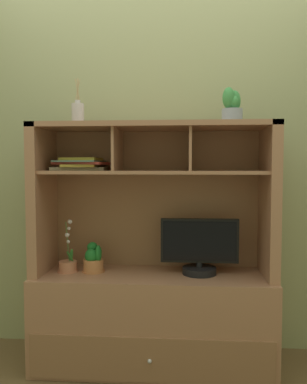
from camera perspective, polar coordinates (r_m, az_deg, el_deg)
floor_plane at (r=2.72m, az=0.00°, el=-23.29°), size 6.00×6.00×0.02m
back_wall at (r=2.71m, az=0.48°, el=7.42°), size 6.00×0.02×2.80m
media_console at (r=2.55m, az=0.01°, el=-14.08°), size 1.43×0.54×1.48m
tv_monitor at (r=2.47m, az=6.54°, el=-8.13°), size 0.47×0.21×0.34m
potted_orchid at (r=2.58m, az=-12.04°, el=-9.99°), size 0.13×0.13×0.32m
potted_fern at (r=2.55m, az=-8.51°, el=-9.58°), size 0.14×0.14×0.18m
magazine_stack_left at (r=2.53m, az=-10.29°, el=3.87°), size 0.35×0.29×0.08m
diffuser_bottle at (r=2.54m, az=-10.68°, el=10.87°), size 0.08×0.08×0.28m
potted_succulent at (r=2.47m, az=11.04°, el=11.81°), size 0.14×0.14×0.21m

